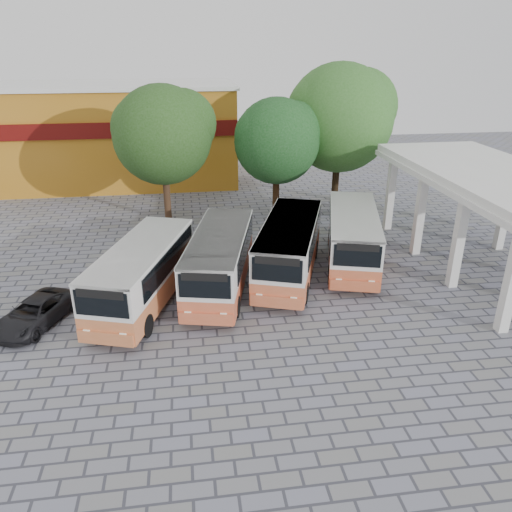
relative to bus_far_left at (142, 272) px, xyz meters
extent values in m
plane|color=slate|center=(7.58, -2.08, -1.72)|extent=(90.00, 90.00, 0.00)
cube|color=silver|center=(15.43, -4.58, 0.78)|extent=(0.45, 0.45, 5.00)
cube|color=silver|center=(15.43, 8.42, 0.78)|extent=(0.45, 0.45, 5.00)
cube|color=silver|center=(20.73, 8.42, 0.78)|extent=(0.45, 0.45, 5.00)
cube|color=silver|center=(18.08, 1.92, 3.48)|extent=(6.60, 15.60, 0.40)
cube|color=silver|center=(18.08, 1.92, 3.13)|extent=(6.80, 15.80, 0.30)
cube|color=#AA6A15|center=(-3.42, 23.92, 2.28)|extent=(20.00, 10.00, 8.00)
cube|color=#590C0A|center=(-3.42, 18.82, 3.48)|extent=(20.00, 0.20, 1.20)
cube|color=silver|center=(-3.42, 23.92, 6.43)|extent=(20.40, 10.40, 0.30)
cube|color=#C5693A|center=(0.00, 0.01, -0.79)|extent=(4.86, 8.54, 1.07)
cube|color=silver|center=(0.00, 0.01, 0.50)|extent=(4.86, 8.54, 1.50)
cube|color=silver|center=(0.00, 0.01, 1.19)|extent=(4.90, 8.56, 0.12)
cube|color=black|center=(-1.25, 0.01, 0.51)|extent=(2.13, 6.44, 1.07)
cube|color=black|center=(1.25, 0.01, 0.51)|extent=(2.13, 6.44, 1.07)
cube|color=black|center=(0.00, -4.10, 0.51)|extent=(2.11, 0.73, 1.07)
cube|color=black|center=(0.00, -4.10, 0.94)|extent=(1.87, 0.66, 0.35)
cylinder|color=black|center=(-1.10, -2.65, -1.21)|extent=(0.29, 1.02, 1.02)
cylinder|color=black|center=(1.10, -2.65, -1.21)|extent=(0.29, 1.02, 1.02)
cylinder|color=black|center=(-1.10, 2.67, -1.21)|extent=(0.29, 1.02, 1.02)
cylinder|color=black|center=(1.10, 2.67, -1.21)|extent=(0.29, 1.02, 1.02)
cube|color=#CB5B37|center=(3.69, 1.05, -0.79)|extent=(4.23, 8.51, 1.07)
cube|color=silver|center=(3.69, 1.05, 0.49)|extent=(4.23, 8.51, 1.50)
cube|color=silver|center=(3.69, 1.05, 1.18)|extent=(4.27, 8.52, 0.12)
cube|color=black|center=(2.44, 1.05, 0.51)|extent=(1.57, 6.57, 1.07)
cube|color=black|center=(4.93, 1.05, 0.51)|extent=(1.57, 6.57, 1.07)
cube|color=black|center=(3.69, -3.05, 0.51)|extent=(2.15, 0.54, 1.07)
cube|color=black|center=(3.69, -3.05, 0.94)|extent=(1.90, 0.50, 0.35)
cylinder|color=black|center=(2.59, -1.60, -1.21)|extent=(0.29, 1.02, 1.02)
cylinder|color=black|center=(4.79, -1.60, -1.21)|extent=(0.29, 1.02, 1.02)
cylinder|color=black|center=(2.59, 3.70, -1.21)|extent=(0.29, 1.02, 1.02)
cylinder|color=black|center=(4.79, 3.70, -1.21)|extent=(0.29, 1.02, 1.02)
cube|color=#CB623A|center=(7.39, 2.04, -0.77)|extent=(5.16, 8.75, 1.10)
cube|color=silver|center=(7.39, 2.04, 0.55)|extent=(5.16, 8.75, 1.54)
cube|color=silver|center=(7.39, 2.04, 1.26)|extent=(5.20, 8.77, 0.13)
cube|color=black|center=(6.11, 2.04, 0.57)|extent=(2.34, 6.55, 1.10)
cube|color=black|center=(8.67, 2.04, 0.57)|extent=(2.34, 6.55, 1.10)
cube|color=black|center=(7.39, -2.18, 0.57)|extent=(2.14, 0.79, 1.10)
cube|color=black|center=(7.39, -2.18, 1.01)|extent=(1.90, 0.72, 0.36)
cylinder|color=black|center=(6.26, -0.69, -1.19)|extent=(0.29, 1.05, 1.05)
cylinder|color=black|center=(8.52, -0.69, -1.19)|extent=(0.29, 1.05, 1.05)
cylinder|color=black|center=(6.26, 4.77, -1.19)|extent=(0.29, 1.05, 1.05)
cylinder|color=black|center=(8.52, 4.77, -1.19)|extent=(0.29, 1.05, 1.05)
cube|color=#C75932|center=(11.18, 3.14, -0.78)|extent=(4.66, 8.65, 1.09)
cube|color=silver|center=(11.18, 3.14, 0.53)|extent=(4.66, 8.65, 1.52)
cube|color=silver|center=(11.18, 3.14, 1.23)|extent=(4.71, 8.66, 0.12)
cube|color=black|center=(9.92, 3.14, 0.54)|extent=(1.92, 6.59, 1.09)
cube|color=black|center=(12.44, 3.14, 0.54)|extent=(1.92, 6.59, 1.09)
cube|color=black|center=(11.18, -1.02, 0.54)|extent=(2.16, 0.66, 1.09)
cube|color=black|center=(11.18, -1.02, 0.98)|extent=(1.91, 0.60, 0.35)
cylinder|color=black|center=(10.06, 0.45, -1.20)|extent=(0.29, 1.04, 1.04)
cylinder|color=black|center=(12.30, 0.45, -1.20)|extent=(0.29, 1.04, 1.04)
cylinder|color=black|center=(10.06, 5.83, -1.20)|extent=(0.29, 1.04, 1.04)
cylinder|color=black|center=(12.30, 5.83, -1.20)|extent=(0.29, 1.04, 1.04)
cylinder|color=#4B311F|center=(0.90, 12.17, 0.43)|extent=(0.47, 0.47, 4.30)
sphere|color=#1E4312|center=(0.90, 12.17, 4.17)|extent=(6.51, 6.51, 6.51)
sphere|color=#1E4312|center=(2.20, 12.47, 4.82)|extent=(4.56, 4.56, 4.56)
sphere|color=#1E4312|center=(-0.24, 11.97, 4.66)|extent=(4.23, 4.23, 4.23)
cylinder|color=#372010|center=(8.41, 11.54, 0.24)|extent=(0.47, 0.47, 3.91)
sphere|color=#134014|center=(8.41, 11.54, 3.70)|extent=(5.72, 5.72, 5.72)
sphere|color=#134014|center=(9.55, 11.84, 4.27)|extent=(4.00, 4.00, 4.00)
sphere|color=#134014|center=(7.40, 11.34, 4.13)|extent=(3.72, 3.72, 3.72)
cylinder|color=black|center=(13.29, 13.61, 0.70)|extent=(0.51, 0.51, 4.83)
sphere|color=#2A5C1D|center=(13.29, 13.61, 4.81)|extent=(7.63, 7.63, 7.63)
sphere|color=#2A5C1D|center=(14.82, 13.91, 5.57)|extent=(5.34, 5.34, 5.34)
sphere|color=#2A5C1D|center=(11.95, 13.41, 5.38)|extent=(4.96, 4.96, 4.96)
imported|color=black|center=(-4.67, -1.22, -1.13)|extent=(3.45, 4.68, 1.18)
camera|label=1|loc=(2.25, -21.49, 9.86)|focal=35.00mm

